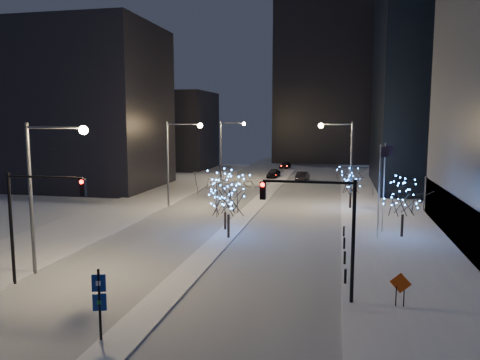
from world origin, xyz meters
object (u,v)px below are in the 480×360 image
(traffic_signal_east, at_px, (325,219))
(car_near, at_px, (274,173))
(car_mid, at_px, (303,176))
(holiday_tree_median_near, at_px, (228,194))
(holiday_tree_median_far, at_px, (225,196))
(street_lamp_w_mid, at_px, (176,152))
(street_lamp_w_near, at_px, (44,177))
(street_lamp_w_far, at_px, (227,142))
(construction_sign, at_px, (400,286))
(traffic_signal_west, at_px, (33,210))
(street_lamp_east, at_px, (343,153))
(holiday_tree_plaza_far, at_px, (351,181))
(car_far, at_px, (285,165))
(wayfinding_sign, at_px, (99,298))
(holiday_tree_plaza_near, at_px, (403,197))

(traffic_signal_east, relative_size, car_near, 1.50)
(car_mid, xyz_separation_m, holiday_tree_median_near, (-3.22, -40.49, 3.13))
(car_near, xyz_separation_m, holiday_tree_median_near, (2.20, -43.84, 3.13))
(holiday_tree_median_far, bearing_deg, street_lamp_w_mid, 128.74)
(street_lamp_w_near, xyz_separation_m, street_lamp_w_far, (0.00, 50.00, 0.00))
(holiday_tree_median_near, distance_m, construction_sign, 18.02)
(street_lamp_w_near, bearing_deg, car_mid, 76.33)
(traffic_signal_west, bearing_deg, street_lamp_w_far, 90.55)
(street_lamp_w_far, distance_m, traffic_signal_west, 52.04)
(street_lamp_east, xyz_separation_m, holiday_tree_plaza_far, (0.95, -0.20, -3.23))
(car_far, xyz_separation_m, holiday_tree_median_near, (2.00, -60.37, 3.29))
(holiday_tree_median_far, bearing_deg, street_lamp_w_far, 103.36)
(wayfinding_sign, bearing_deg, holiday_tree_median_far, 71.53)
(car_near, bearing_deg, street_lamp_w_far, -138.83)
(street_lamp_w_near, bearing_deg, car_far, 84.10)
(holiday_tree_median_near, bearing_deg, traffic_signal_east, -56.14)
(street_lamp_w_mid, relative_size, traffic_signal_east, 1.43)
(traffic_signal_east, bearing_deg, car_mid, 95.62)
(street_lamp_w_mid, relative_size, traffic_signal_west, 1.43)
(street_lamp_w_far, relative_size, holiday_tree_median_near, 1.70)
(street_lamp_east, bearing_deg, traffic_signal_west, -121.69)
(holiday_tree_plaza_far, bearing_deg, holiday_tree_median_far, -130.90)
(street_lamp_east, distance_m, car_near, 30.37)
(street_lamp_east, bearing_deg, car_mid, 104.81)
(street_lamp_east, bearing_deg, car_near, 113.26)
(traffic_signal_east, relative_size, holiday_tree_median_far, 1.39)
(street_lamp_east, height_order, holiday_tree_plaza_near, street_lamp_east)
(street_lamp_east, height_order, traffic_signal_east, street_lamp_east)
(holiday_tree_median_near, height_order, holiday_tree_median_far, holiday_tree_median_near)
(holiday_tree_median_near, bearing_deg, traffic_signal_west, -123.36)
(traffic_signal_west, height_order, car_near, traffic_signal_west)
(car_far, relative_size, wayfinding_sign, 1.24)
(holiday_tree_median_far, relative_size, holiday_tree_plaza_near, 0.96)
(traffic_signal_east, distance_m, car_mid, 53.47)
(street_lamp_east, relative_size, car_mid, 2.08)
(street_lamp_w_mid, height_order, traffic_signal_east, street_lamp_w_mid)
(street_lamp_w_mid, distance_m, traffic_signal_west, 27.06)
(street_lamp_w_near, xyz_separation_m, holiday_tree_plaza_near, (24.06, 15.05, -2.92))
(street_lamp_w_far, xyz_separation_m, traffic_signal_east, (17.88, -51.00, -1.74))
(street_lamp_w_near, relative_size, holiday_tree_plaza_near, 1.91)
(wayfinding_sign, bearing_deg, street_lamp_east, 55.54)
(holiday_tree_median_near, bearing_deg, street_lamp_w_near, -129.19)
(holiday_tree_plaza_far, xyz_separation_m, wayfinding_sign, (-11.90, -35.80, -1.07))
(holiday_tree_plaza_far, relative_size, construction_sign, 2.48)
(car_mid, relative_size, wayfinding_sign, 1.37)
(street_lamp_w_near, distance_m, construction_sign, 22.62)
(car_mid, height_order, construction_sign, construction_sign)
(traffic_signal_west, distance_m, car_near, 57.95)
(holiday_tree_plaza_far, bearing_deg, car_mid, 106.78)
(construction_sign, bearing_deg, street_lamp_w_mid, 146.32)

